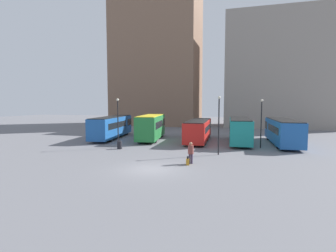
% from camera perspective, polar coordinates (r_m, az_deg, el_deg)
% --- Properties ---
extents(ground_plane, '(160.00, 160.00, 0.00)m').
position_cam_1_polar(ground_plane, '(19.80, -3.76, -9.36)').
color(ground_plane, slate).
extents(building_block_left, '(19.17, 12.96, 30.46)m').
position_cam_1_polar(building_block_left, '(63.06, -2.28, 14.34)').
color(building_block_left, '#7F604C').
rests_on(building_block_left, ground_plane).
extents(building_block_right, '(22.85, 12.24, 23.02)m').
position_cam_1_polar(building_block_right, '(60.14, 23.69, 10.82)').
color(building_block_right, gray).
rests_on(building_block_right, ground_plane).
extents(bus_0, '(4.18, 12.04, 3.05)m').
position_cam_1_polar(bus_0, '(38.05, -12.08, -0.04)').
color(bus_0, '#1E56A3').
rests_on(bus_0, ground_plane).
extents(bus_1, '(3.94, 9.72, 3.32)m').
position_cam_1_polar(bus_1, '(35.58, -3.66, -0.08)').
color(bus_1, '#237A38').
rests_on(bus_1, ground_plane).
extents(bus_2, '(2.97, 10.82, 2.74)m').
position_cam_1_polar(bus_2, '(34.30, 6.66, -0.79)').
color(bus_2, red).
rests_on(bus_2, ground_plane).
extents(bus_3, '(2.91, 10.22, 3.07)m').
position_cam_1_polar(bus_3, '(33.67, 15.37, -0.75)').
color(bus_3, '#19847F').
rests_on(bus_3, ground_plane).
extents(bus_4, '(3.06, 11.50, 3.00)m').
position_cam_1_polar(bus_4, '(34.34, 23.64, -0.92)').
color(bus_4, '#1E56A3').
rests_on(bus_4, ground_plane).
extents(traveler, '(0.54, 0.54, 1.77)m').
position_cam_1_polar(traveler, '(21.37, 4.98, -5.42)').
color(traveler, '#382D4C').
rests_on(traveler, ground_plane).
extents(suitcase, '(0.33, 0.42, 0.73)m').
position_cam_1_polar(suitcase, '(21.08, 4.30, -7.76)').
color(suitcase, '#B27A1E').
rests_on(suitcase, ground_plane).
extents(lamp_post_0, '(0.28, 0.28, 5.35)m').
position_cam_1_polar(lamp_post_0, '(30.23, 19.65, 1.38)').
color(lamp_post_0, black).
rests_on(lamp_post_0, ground_plane).
extents(lamp_post_1, '(0.28, 0.28, 5.43)m').
position_cam_1_polar(lamp_post_1, '(29.24, -10.85, 1.56)').
color(lamp_post_1, black).
rests_on(lamp_post_1, ground_plane).
extents(lamp_post_2, '(0.28, 0.28, 5.58)m').
position_cam_1_polar(lamp_post_2, '(25.15, 11.00, 1.20)').
color(lamp_post_2, black).
rests_on(lamp_post_2, ground_plane).
extents(trash_bin, '(0.52, 0.52, 0.85)m').
position_cam_1_polar(trash_bin, '(28.73, -10.50, -4.09)').
color(trash_bin, black).
rests_on(trash_bin, ground_plane).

